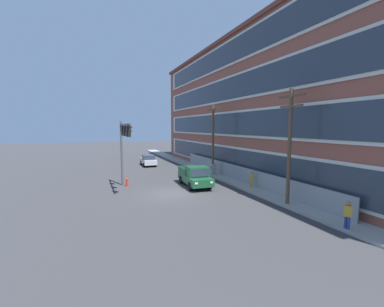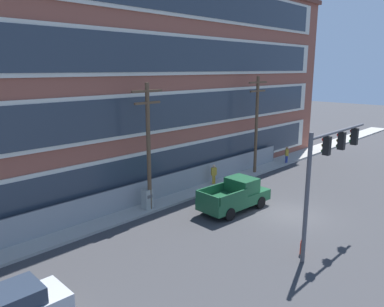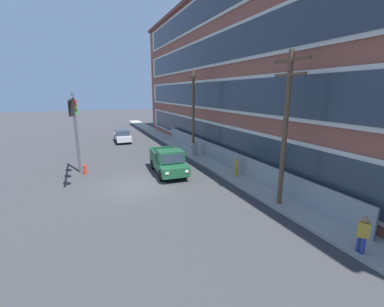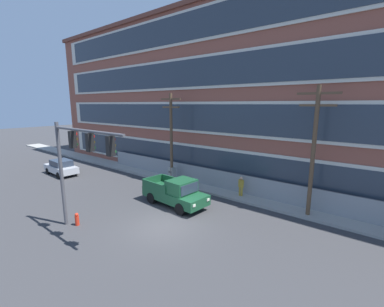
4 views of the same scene
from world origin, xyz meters
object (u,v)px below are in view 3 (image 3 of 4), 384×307
Objects in this scene: pickup_truck_dark_green at (168,162)px; electrical_cabinet at (194,150)px; sedan_silver at (122,136)px; fire_hydrant at (85,169)px; traffic_signal_mast at (74,117)px; utility_pole_near_corner at (193,111)px; utility_pole_midblock at (286,124)px; pedestrian_by_fence at (236,165)px; pedestrian_near_cabinet at (363,234)px.

pickup_truck_dark_green is 3.57× the size of electrical_cabinet.
fire_hydrant is at bearing -21.00° from sedan_silver.
utility_pole_near_corner is at bearing 105.19° from traffic_signal_mast.
utility_pole_midblock reaches higher than pickup_truck_dark_green.
pedestrian_by_fence is (6.96, 0.34, 0.25)m from electrical_cabinet.
electrical_cabinet is at bearing 124.55° from utility_pole_near_corner.
fire_hydrant is (-2.54, -6.02, -0.57)m from pickup_truck_dark_green.
pedestrian_by_fence is at bearing 56.00° from pickup_truck_dark_green.
utility_pole_near_corner is at bearing -179.43° from utility_pole_midblock.
traffic_signal_mast is at bearing -100.67° from pickup_truck_dark_green.
sedan_silver is at bearing 159.61° from traffic_signal_mast.
utility_pole_midblock is 10.65× the size of fire_hydrant.
pickup_truck_dark_green reaches higher than electrical_cabinet.
electrical_cabinet is at bearing 179.87° from utility_pole_midblock.
utility_pole_midblock is at bearing 26.32° from pickup_truck_dark_green.
pickup_truck_dark_green is 5.68m from electrical_cabinet.
pedestrian_near_cabinet reaches higher than fire_hydrant.
pedestrian_near_cabinet is at bearing 15.83° from pickup_truck_dark_green.
pedestrian_by_fence reaches higher than fire_hydrant.
pedestrian_near_cabinet is (16.87, -0.33, 0.25)m from electrical_cabinet.
utility_pole_near_corner is 0.98× the size of utility_pole_midblock.
traffic_signal_mast is 3.71× the size of pedestrian_near_cabinet.
electrical_cabinet is 10.09m from fire_hydrant.
utility_pole_near_corner is at bearing -55.45° from electrical_cabinet.
fire_hydrant is at bearing -81.33° from electrical_cabinet.
utility_pole_midblock is 6.23m from pedestrian_by_fence.
utility_pole_near_corner is 4.80× the size of pedestrian_near_cabinet.
pedestrian_near_cabinet is at bearing 32.15° from fire_hydrant.
fire_hydrant is (12.18, -4.68, -0.42)m from sedan_silver.
pickup_truck_dark_green reaches higher than pedestrian_by_fence.
electrical_cabinet is at bearing 178.89° from pedestrian_near_cabinet.
fire_hydrant is (-1.34, 0.35, -4.17)m from traffic_signal_mast.
pickup_truck_dark_green is 0.64× the size of utility_pole_near_corner.
sedan_silver is at bearing -153.58° from electrical_cabinet.
utility_pole_midblock is at bearing 13.09° from sedan_silver.
traffic_signal_mast is at bearing -14.62° from fire_hydrant.
electrical_cabinet is 6.98m from pedestrian_by_fence.
sedan_silver is 2.56× the size of pedestrian_near_cabinet.
utility_pole_midblock is at bearing 48.39° from traffic_signal_mast.
utility_pole_midblock reaches higher than utility_pole_near_corner.
pedestrian_near_cabinet is (4.87, -0.30, -3.63)m from utility_pole_midblock.
pedestrian_by_fence reaches higher than electrical_cabinet.
pickup_truck_dark_green is 14.78m from sedan_silver.
utility_pole_midblock reaches higher than electrical_cabinet.
pickup_truck_dark_green is 3.07× the size of pedestrian_near_cabinet.
pickup_truck_dark_green is at bearing 67.10° from fire_hydrant.
utility_pole_near_corner is 3.75m from electrical_cabinet.
traffic_signal_mast is 0.76× the size of utility_pole_midblock.
sedan_silver is 12.48m from utility_pole_near_corner.
utility_pole_midblock is (22.67, 5.27, 3.81)m from sedan_silver.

